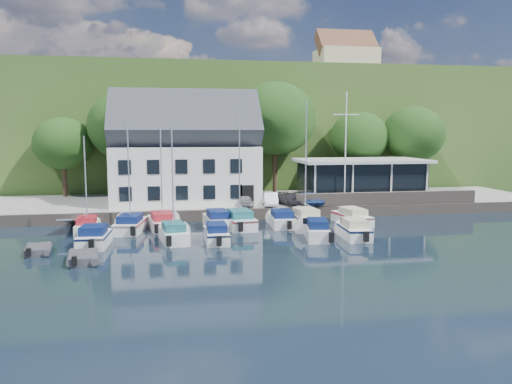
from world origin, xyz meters
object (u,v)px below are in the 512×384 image
boat_r1_5 (282,218)px  boat_r1_2 (161,176)px  flagpole (346,148)px  boat_r1_6 (306,170)px  boat_r2_3 (316,229)px  car_white (271,199)px  boat_r1_1 (129,178)px  club_pavilion (360,179)px  car_dgrey (290,199)px  boat_r2_2 (216,232)px  car_silver (244,200)px  boat_r1_0 (86,181)px  dinghy_1 (83,256)px  boat_r1_3 (217,219)px  boat_r1_4 (240,171)px  boat_r1_7 (352,216)px  harbor_building (186,158)px  boat_r2_0 (94,236)px  dinghy_0 (38,248)px  boat_r2_1 (173,180)px  boat_r2_4 (353,228)px  car_blue (310,198)px

boat_r1_5 → boat_r1_2: bearing=-178.3°
flagpole → boat_r1_6: size_ratio=1.12×
boat_r2_3 → car_white: bearing=107.7°
boat_r1_1 → boat_r1_6: size_ratio=0.91×
club_pavilion → boat_r1_6: 12.29m
car_dgrey → boat_r1_5: car_dgrey is taller
boat_r1_1 → boat_r2_2: size_ratio=1.52×
car_silver → flagpole: size_ratio=0.30×
boat_r1_0 → boat_r1_2: bearing=4.4°
dinghy_1 → boat_r1_0: bearing=88.8°
car_silver → car_white: size_ratio=0.87×
flagpole → car_silver: bearing=178.6°
car_dgrey → boat_r1_3: car_dgrey is taller
boat_r1_4 → boat_r2_3: bearing=-49.5°
boat_r1_7 → harbor_building: bearing=138.3°
boat_r1_6 → boat_r2_0: (-16.49, -4.67, -4.01)m
boat_r1_5 → dinghy_0: bearing=-156.8°
car_white → boat_r1_3: 7.49m
boat_r2_1 → boat_r2_2: size_ratio=1.58×
boat_r1_6 → club_pavilion: bearing=40.9°
boat_r1_3 → boat_r1_4: size_ratio=0.65×
boat_r1_2 → boat_r2_4: 15.80m
boat_r2_2 → boat_r2_3: (7.51, -0.16, 0.04)m
car_blue → boat_r1_6: size_ratio=0.38×
boat_r1_7 → car_blue: bearing=104.3°
harbor_building → boat_r1_5: harbor_building is taller
boat_r1_3 → dinghy_1: (-9.19, -9.42, -0.39)m
car_white → boat_r2_2: bearing=-111.8°
boat_r1_6 → boat_r1_5: bearing=160.9°
car_blue → boat_r2_1: 16.52m
club_pavilion → car_dgrey: club_pavilion is taller
club_pavilion → boat_r1_4: (-13.91, -8.80, 1.74)m
boat_r2_2 → car_dgrey: bearing=51.7°
car_blue → flagpole: bearing=-4.7°
boat_r1_7 → boat_r2_3: boat_r2_3 is taller
boat_r2_0 → dinghy_1: boat_r2_0 is taller
boat_r1_3 → boat_r1_7: boat_r1_3 is taller
boat_r1_6 → dinghy_0: size_ratio=3.30×
boat_r1_1 → flagpole: bearing=23.8°
boat_r2_2 → boat_r2_3: boat_r2_3 is taller
club_pavilion → boat_r1_6: boat_r1_6 is taller
boat_r1_1 → boat_r2_3: bearing=-10.3°
club_pavilion → car_silver: bearing=-165.4°
boat_r1_4 → boat_r2_1: boat_r1_4 is taller
boat_r1_6 → car_blue: bearing=64.3°
car_white → boat_r1_5: (-0.08, -5.03, -0.92)m
car_white → boat_r1_2: bearing=-145.2°
car_white → boat_r1_1: size_ratio=0.42×
boat_r2_3 → dinghy_1: 16.66m
boat_r1_6 → boat_r1_2: bearing=170.8°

